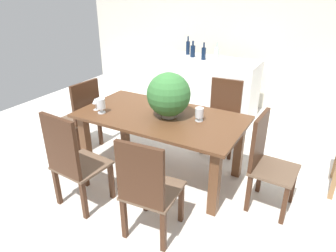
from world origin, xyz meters
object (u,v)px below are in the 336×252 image
Objects in this scene: chair_near_right at (147,187)px; wine_bottle_amber at (217,52)px; chair_head_end at (83,113)px; chair_far_right at (223,112)px; wine_bottle_dark at (188,48)px; wine_bottle_green at (204,53)px; wine_bottle_tall at (193,51)px; flower_centerpiece at (169,95)px; crystal_vase_center_near at (101,104)px; chair_near_left at (72,159)px; crystal_vase_left at (199,113)px; chair_foot_end at (266,158)px; wine_glass at (95,101)px; kitchen_counter at (200,86)px; dining_table at (161,126)px.

chair_near_right is 4.03× the size of wine_bottle_amber.
chair_far_right is at bearing 125.32° from chair_head_end.
wine_bottle_amber is (0.53, 0.02, -0.03)m from wine_bottle_dark.
wine_bottle_green is 1.10× the size of wine_bottle_amber.
chair_head_end is at bearing -108.10° from wine_bottle_tall.
flower_centerpiece is 0.79m from crystal_vase_center_near.
chair_near_left is at bearing -94.62° from wine_bottle_amber.
wine_bottle_dark is 0.22m from wine_bottle_tall.
crystal_vase_left is 0.56× the size of wine_bottle_tall.
chair_near_left is (-0.86, 0.00, 0.02)m from chair_near_right.
chair_head_end is at bearing -47.05° from chair_near_left.
wine_glass is (-1.95, -0.24, 0.32)m from chair_foot_end.
chair_foot_end is at bearing -51.43° from kitchen_counter.
chair_foot_end is 0.82m from crystal_vase_left.
flower_centerpiece reaches higher than wine_bottle_tall.
wine_bottle_dark reaches higher than chair_near_left.
crystal_vase_center_near is at bearing -70.07° from chair_near_left.
chair_head_end is at bearing -179.63° from dining_table.
wine_bottle_green is (0.89, 1.92, 0.53)m from chair_head_end.
flower_centerpiece is 2.28m from wine_bottle_dark.
crystal_vase_left is 1.22m from wine_glass.
wine_glass is 0.47× the size of wine_bottle_dark.
wine_bottle_dark is 1.24× the size of wine_bottle_amber.
chair_foot_end is at bearing -48.29° from wine_bottle_dark.
dining_table is 1.06m from chair_near_left.
kitchen_counter is at bearing 101.14° from dining_table.
crystal_vase_left is 2.17m from wine_bottle_tall.
chair_far_right is 0.92× the size of chair_near_left.
crystal_vase_center_near is 0.70× the size of wine_bottle_amber.
chair_head_end is at bearing -102.97° from wine_bottle_dark.
chair_near_left is at bearing -113.98° from dining_table.
chair_head_end is 0.94× the size of chair_near_left.
dining_table is 2.21m from wine_bottle_amber.
kitchen_counter is 7.75× the size of wine_bottle_amber.
kitchen_counter is (0.23, 2.28, -0.38)m from crystal_vase_center_near.
wine_bottle_amber is at bearing 76.64° from wine_glass.
wine_bottle_tall is (-0.54, 2.00, 0.44)m from dining_table.
wine_bottle_tall reaches higher than chair_foot_end.
chair_far_right is (-0.02, 1.93, -0.02)m from chair_near_right.
crystal_vase_left is (0.02, -0.88, 0.31)m from chair_far_right.
crystal_vase_left is 1.03× the size of wine_glass.
chair_near_left is 3.18m from wine_bottle_amber.
chair_near_left reaches higher than chair_head_end.
wine_bottle_amber is at bearing 111.64° from chair_far_right.
dining_table is at bearing -74.76° from wine_bottle_tall.
dining_table is 12.54× the size of crystal_vase_left.
chair_near_left is 7.19× the size of wine_glass.
kitchen_counter is at bearing 123.08° from chair_far_right.
chair_far_right is at bearing -63.72° from wine_bottle_amber.
flower_centerpiece is at bearing -169.64° from crystal_vase_left.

